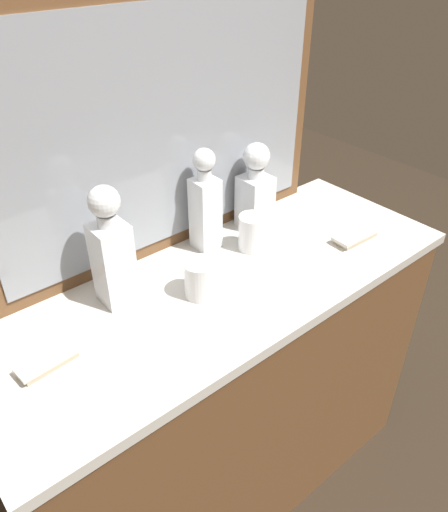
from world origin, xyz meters
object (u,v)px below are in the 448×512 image
at_px(silver_brush_left, 48,361).
at_px(crystal_decanter_left, 112,257).
at_px(crystal_decanter_far_right, 205,209).
at_px(crystal_tumbler_left, 252,234).
at_px(crystal_decanter_rear, 255,194).
at_px(silver_brush_rear, 356,236).
at_px(crystal_tumbler_rear, 201,280).

bearing_deg(silver_brush_left, crystal_decanter_left, 24.11).
xyz_separation_m(crystal_decanter_far_right, crystal_tumbler_left, (0.10, -0.10, -0.07)).
relative_size(crystal_decanter_rear, silver_brush_left, 1.92).
distance_m(crystal_decanter_left, crystal_tumbler_left, 0.43).
bearing_deg(crystal_tumbler_left, crystal_decanter_rear, 44.24).
height_order(crystal_decanter_rear, silver_brush_left, crystal_decanter_rear).
distance_m(silver_brush_left, silver_brush_rear, 0.93).
relative_size(crystal_decanter_left, silver_brush_left, 2.26).
bearing_deg(crystal_tumbler_left, crystal_decanter_left, 173.98).
bearing_deg(crystal_tumbler_left, crystal_decanter_far_right, 134.68).
height_order(crystal_decanter_far_right, crystal_tumbler_left, crystal_decanter_far_right).
height_order(crystal_tumbler_rear, silver_brush_left, crystal_tumbler_rear).
bearing_deg(silver_brush_rear, crystal_decanter_left, 163.00).
xyz_separation_m(crystal_decanter_left, crystal_tumbler_rear, (0.17, -0.12, -0.08)).
height_order(crystal_decanter_far_right, silver_brush_rear, crystal_decanter_far_right).
xyz_separation_m(crystal_decanter_left, silver_brush_left, (-0.23, -0.10, -0.12)).
xyz_separation_m(crystal_tumbler_left, silver_brush_left, (-0.66, -0.06, -0.04)).
relative_size(crystal_tumbler_left, crystal_tumbler_rear, 1.08).
distance_m(crystal_decanter_left, crystal_decanter_far_right, 0.33).
bearing_deg(silver_brush_rear, crystal_tumbler_left, 148.39).
height_order(crystal_decanter_left, crystal_decanter_far_right, crystal_decanter_left).
relative_size(crystal_decanter_left, silver_brush_rear, 2.03).
height_order(crystal_tumbler_left, crystal_tumbler_rear, crystal_tumbler_left).
bearing_deg(crystal_tumbler_rear, crystal_decanter_left, 145.11).
bearing_deg(crystal_tumbler_rear, crystal_decanter_rear, 26.37).
relative_size(crystal_tumbler_rear, silver_brush_rear, 0.63).
distance_m(crystal_tumbler_left, silver_brush_left, 0.66).
height_order(silver_brush_left, silver_brush_rear, same).
bearing_deg(crystal_tumbler_left, silver_brush_rear, -31.61).
bearing_deg(crystal_tumbler_rear, crystal_tumbler_left, 17.06).
distance_m(crystal_decanter_far_right, silver_brush_rear, 0.47).
distance_m(crystal_decanter_rear, crystal_tumbler_left, 0.15).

